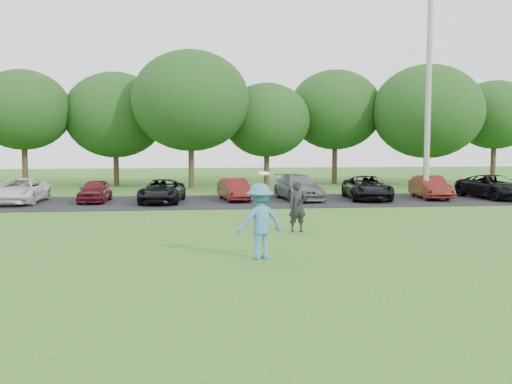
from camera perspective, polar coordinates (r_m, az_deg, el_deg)
ground at (r=15.08m, az=1.56°, el=-6.08°), size 100.00×100.00×0.00m
parking_lot at (r=27.88m, az=-2.28°, el=-0.94°), size 32.00×6.50×0.03m
utility_pole at (r=29.92m, az=16.84°, el=8.92°), size 0.28×0.28×10.10m
frisbee_player at (r=14.17m, az=0.38°, el=-2.93°), size 1.38×1.05×2.19m
camera_bystander at (r=18.44m, az=4.18°, el=-1.44°), size 0.67×0.50×1.66m
parked_cars at (r=28.03m, az=0.11°, el=0.32°), size 28.70×5.15×1.23m
tree_row at (r=37.64m, az=-1.14°, el=8.06°), size 42.39×9.85×8.64m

